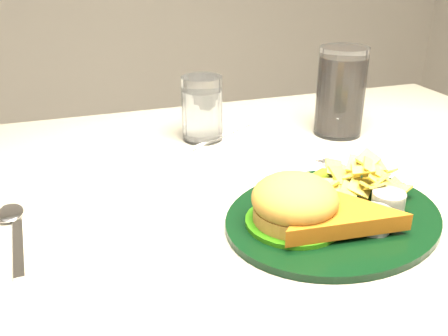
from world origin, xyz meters
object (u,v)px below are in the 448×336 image
(dinner_plate, at_px, (335,197))
(cola_glass, at_px, (341,92))
(water_glass, at_px, (202,109))
(fork_napkin, at_px, (366,190))

(dinner_plate, relative_size, cola_glass, 1.86)
(water_glass, bearing_deg, dinner_plate, -77.23)
(dinner_plate, bearing_deg, water_glass, 82.43)
(cola_glass, height_order, fork_napkin, cola_glass)
(water_glass, distance_m, cola_glass, 0.24)
(dinner_plate, height_order, water_glass, water_glass)
(dinner_plate, distance_m, fork_napkin, 0.10)
(fork_napkin, bearing_deg, water_glass, 87.43)
(water_glass, height_order, cola_glass, cola_glass)
(cola_glass, relative_size, fork_napkin, 0.95)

